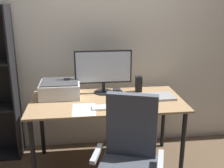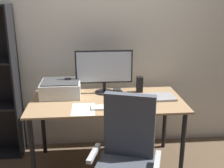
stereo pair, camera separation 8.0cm
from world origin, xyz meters
TOP-DOWN VIEW (x-y plane):
  - ground_plane at (0.00, 0.00)m, footprint 12.00×12.00m
  - back_wall at (0.00, 0.54)m, footprint 6.40×0.10m
  - desk at (0.00, 0.00)m, footprint 1.51×0.74m
  - monitor at (-0.01, 0.23)m, footprint 0.60×0.20m
  - keyboard at (-0.01, -0.21)m, footprint 0.29×0.12m
  - mouse at (0.20, -0.19)m, footprint 0.08×0.11m
  - coffee_mug at (0.10, 0.03)m, footprint 0.10×0.08m
  - laptop at (0.53, 0.01)m, footprint 0.33×0.24m
  - speaker_left at (-0.39, 0.22)m, footprint 0.06×0.07m
  - speaker_right at (0.37, 0.22)m, footprint 0.06×0.07m
  - printer at (-0.46, 0.17)m, footprint 0.40×0.34m
  - paper_sheet at (-0.23, -0.22)m, footprint 0.22×0.30m
  - office_chair at (0.10, -0.73)m, footprint 0.58×0.57m

SIDE VIEW (x-z plane):
  - ground_plane at x=0.00m, z-range 0.00..0.00m
  - office_chair at x=0.10m, z-range -0.05..0.96m
  - desk at x=0.00m, z-range 0.29..1.03m
  - paper_sheet at x=-0.23m, z-range 0.74..0.74m
  - keyboard at x=-0.01m, z-range 0.74..0.76m
  - laptop at x=0.53m, z-range 0.74..0.76m
  - mouse at x=0.20m, z-range 0.74..0.77m
  - coffee_mug at x=0.10m, z-range 0.74..0.85m
  - printer at x=-0.46m, z-range 0.74..0.90m
  - speaker_left at x=-0.39m, z-range 0.74..0.91m
  - speaker_right at x=0.37m, z-range 0.74..0.91m
  - monitor at x=-0.01m, z-range 0.77..1.23m
  - back_wall at x=0.00m, z-range 0.00..2.60m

